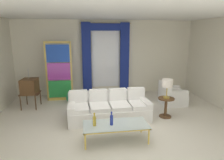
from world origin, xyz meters
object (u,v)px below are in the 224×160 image
object	(u,v)px
couch_white_long	(109,109)
stained_glass_divider	(59,73)
bottle_blue_decanter	(94,121)
table_lamp_brass	(167,84)
bottle_crystal_tall	(112,120)
vintage_tv	(30,87)
round_side_table	(166,106)
armchair_white	(171,96)
peacock_figurine	(72,98)
coffee_table	(116,125)

from	to	relation	value
couch_white_long	stained_glass_divider	world-z (taller)	stained_glass_divider
couch_white_long	bottle_blue_decanter	size ratio (longest dim) A/B	7.47
bottle_blue_decanter	table_lamp_brass	size ratio (longest dim) A/B	0.55
bottle_crystal_tall	vintage_tv	bearing A→B (deg)	132.83
bottle_crystal_tall	round_side_table	distance (m)	2.15
vintage_tv	stained_glass_divider	size ratio (longest dim) A/B	0.61
vintage_tv	armchair_white	xyz separation A→B (m)	(4.87, -0.39, -0.44)
vintage_tv	peacock_figurine	distance (m)	1.47
coffee_table	round_side_table	world-z (taller)	round_side_table
bottle_blue_decanter	bottle_crystal_tall	size ratio (longest dim) A/B	0.96
stained_glass_divider	table_lamp_brass	distance (m)	3.90
vintage_tv	peacock_figurine	size ratio (longest dim) A/B	2.24
couch_white_long	table_lamp_brass	distance (m)	1.86
stained_glass_divider	bottle_crystal_tall	bearing A→B (deg)	-65.24
coffee_table	couch_white_long	bearing A→B (deg)	89.78
bottle_blue_decanter	peacock_figurine	size ratio (longest dim) A/B	0.53
stained_glass_divider	coffee_table	bearing A→B (deg)	-63.59
peacock_figurine	table_lamp_brass	world-z (taller)	table_lamp_brass
vintage_tv	table_lamp_brass	xyz separation A→B (m)	(4.22, -1.44, 0.30)
bottle_crystal_tall	round_side_table	world-z (taller)	bottle_crystal_tall
coffee_table	vintage_tv	size ratio (longest dim) A/B	1.12
vintage_tv	peacock_figurine	world-z (taller)	vintage_tv
bottle_blue_decanter	bottle_crystal_tall	xyz separation A→B (m)	(0.39, -0.02, 0.01)
round_side_table	coffee_table	bearing A→B (deg)	-146.89
bottle_crystal_tall	table_lamp_brass	size ratio (longest dim) A/B	0.58
coffee_table	bottle_blue_decanter	xyz separation A→B (m)	(-0.49, -0.01, 0.16)
bottle_blue_decanter	round_side_table	bearing A→B (deg)	27.09
couch_white_long	peacock_figurine	distance (m)	1.85
bottle_blue_decanter	bottle_crystal_tall	bearing A→B (deg)	-2.64
coffee_table	round_side_table	size ratio (longest dim) A/B	2.53
armchair_white	table_lamp_brass	xyz separation A→B (m)	(-0.66, -1.05, 0.74)
armchair_white	stained_glass_divider	bearing A→B (deg)	165.48
peacock_figurine	round_side_table	bearing A→B (deg)	-29.37
armchair_white	peacock_figurine	distance (m)	3.55
stained_glass_divider	table_lamp_brass	world-z (taller)	stained_glass_divider
vintage_tv	peacock_figurine	bearing A→B (deg)	6.63
table_lamp_brass	stained_glass_divider	bearing A→B (deg)	147.83
armchair_white	peacock_figurine	size ratio (longest dim) A/B	1.42
stained_glass_divider	round_side_table	xyz separation A→B (m)	(3.30, -2.08, -0.70)
bottle_crystal_tall	bottle_blue_decanter	bearing A→B (deg)	177.36
bottle_blue_decanter	stained_glass_divider	bearing A→B (deg)	108.89
bottle_crystal_tall	vintage_tv	distance (m)	3.53
coffee_table	bottle_crystal_tall	size ratio (longest dim) A/B	4.58
bottle_crystal_tall	table_lamp_brass	world-z (taller)	table_lamp_brass
couch_white_long	vintage_tv	distance (m)	2.86
table_lamp_brass	bottle_crystal_tall	bearing A→B (deg)	-147.74
armchair_white	bottle_blue_decanter	bearing A→B (deg)	-142.74
coffee_table	bottle_crystal_tall	bearing A→B (deg)	-164.78
couch_white_long	armchair_white	world-z (taller)	couch_white_long
round_side_table	couch_white_long	bearing A→B (deg)	175.33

